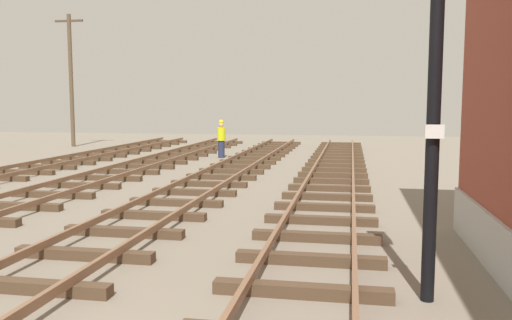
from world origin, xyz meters
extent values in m
cube|color=#4C3826|center=(0.82, 3.74, 0.09)|extent=(2.50, 0.24, 0.18)
cube|color=#4C3826|center=(0.82, 5.24, 0.09)|extent=(2.50, 0.24, 0.18)
cube|color=#4C3826|center=(0.82, 6.73, 0.09)|extent=(2.50, 0.24, 0.18)
cube|color=#4C3826|center=(0.82, 8.23, 0.09)|extent=(2.50, 0.24, 0.18)
cube|color=#4C3826|center=(0.82, 9.72, 0.09)|extent=(2.50, 0.24, 0.18)
cube|color=#4C3826|center=(0.82, 11.22, 0.09)|extent=(2.50, 0.24, 0.18)
cube|color=#4C3826|center=(0.82, 12.72, 0.09)|extent=(2.50, 0.24, 0.18)
cube|color=#4C3826|center=(0.82, 14.21, 0.09)|extent=(2.50, 0.24, 0.18)
cube|color=#4C3826|center=(0.82, 15.71, 0.09)|extent=(2.50, 0.24, 0.18)
cube|color=#4C3826|center=(0.82, 17.20, 0.09)|extent=(2.50, 0.24, 0.18)
cube|color=#4C3826|center=(0.82, 18.70, 0.09)|extent=(2.50, 0.24, 0.18)
cube|color=#4C3826|center=(0.82, 20.19, 0.09)|extent=(2.50, 0.24, 0.18)
cube|color=#4C3826|center=(0.82, 21.69, 0.09)|extent=(2.50, 0.24, 0.18)
cube|color=#4C3826|center=(0.82, 23.19, 0.09)|extent=(2.50, 0.24, 0.18)
cube|color=#4C3826|center=(0.82, 24.68, 0.09)|extent=(2.50, 0.24, 0.18)
cube|color=#4C3826|center=(0.82, 26.18, 0.09)|extent=(2.50, 0.24, 0.18)
cube|color=#4C3826|center=(0.82, 27.67, 0.09)|extent=(2.50, 0.24, 0.18)
cube|color=#4C3826|center=(0.82, 29.17, 0.09)|extent=(2.50, 0.24, 0.18)
cube|color=#4C3826|center=(0.82, 30.67, 0.09)|extent=(2.50, 0.24, 0.18)
cube|color=#4C3826|center=(-3.02, 3.22, 0.09)|extent=(2.50, 0.24, 0.18)
cube|color=#4C3826|center=(-3.02, 4.83, 0.09)|extent=(2.50, 0.24, 0.18)
cube|color=#4C3826|center=(-3.02, 6.44, 0.09)|extent=(2.50, 0.24, 0.18)
cube|color=#4C3826|center=(-3.02, 8.05, 0.09)|extent=(2.50, 0.24, 0.18)
cube|color=#4C3826|center=(-3.02, 9.67, 0.09)|extent=(2.50, 0.24, 0.18)
cube|color=#4C3826|center=(-3.02, 11.28, 0.09)|extent=(2.50, 0.24, 0.18)
cube|color=#4C3826|center=(-3.02, 12.89, 0.09)|extent=(2.50, 0.24, 0.18)
cube|color=#4C3826|center=(-3.02, 14.50, 0.09)|extent=(2.50, 0.24, 0.18)
cube|color=#4C3826|center=(-3.02, 16.11, 0.09)|extent=(2.50, 0.24, 0.18)
cube|color=#4C3826|center=(-3.02, 17.72, 0.09)|extent=(2.50, 0.24, 0.18)
cube|color=#4C3826|center=(-3.02, 19.33, 0.09)|extent=(2.50, 0.24, 0.18)
cube|color=#4C3826|center=(-3.02, 20.94, 0.09)|extent=(2.50, 0.24, 0.18)
cube|color=#4C3826|center=(-3.02, 22.55, 0.09)|extent=(2.50, 0.24, 0.18)
cube|color=#4C3826|center=(-3.02, 24.16, 0.09)|extent=(2.50, 0.24, 0.18)
cube|color=#4C3826|center=(-3.02, 25.78, 0.09)|extent=(2.50, 0.24, 0.18)
cube|color=#4C3826|center=(-3.02, 27.39, 0.09)|extent=(2.50, 0.24, 0.18)
cube|color=#4C3826|center=(-3.02, 29.00, 0.09)|extent=(2.50, 0.24, 0.18)
cube|color=#4C3826|center=(-3.02, 30.61, 0.09)|extent=(2.50, 0.24, 0.18)
cube|color=#4C3826|center=(-6.86, 8.49, 0.09)|extent=(2.50, 0.24, 0.18)
cube|color=#4C3826|center=(-6.86, 10.19, 0.09)|extent=(2.50, 0.24, 0.18)
cube|color=#4C3826|center=(-6.86, 11.89, 0.09)|extent=(2.50, 0.24, 0.18)
cube|color=#4C3826|center=(-6.86, 13.58, 0.09)|extent=(2.50, 0.24, 0.18)
cube|color=#4C3826|center=(-6.86, 15.28, 0.09)|extent=(2.50, 0.24, 0.18)
cube|color=#4C3826|center=(-6.86, 16.98, 0.09)|extent=(2.50, 0.24, 0.18)
cube|color=#4C3826|center=(-6.86, 18.68, 0.09)|extent=(2.50, 0.24, 0.18)
cube|color=#4C3826|center=(-6.86, 20.38, 0.09)|extent=(2.50, 0.24, 0.18)
cube|color=#4C3826|center=(-6.86, 22.07, 0.09)|extent=(2.50, 0.24, 0.18)
cube|color=#4C3826|center=(-6.86, 23.77, 0.09)|extent=(2.50, 0.24, 0.18)
cube|color=#4C3826|center=(-6.86, 25.47, 0.09)|extent=(2.50, 0.24, 0.18)
cube|color=#4C3826|center=(-6.86, 27.17, 0.09)|extent=(2.50, 0.24, 0.18)
cube|color=#4C3826|center=(-6.86, 28.87, 0.09)|extent=(2.50, 0.24, 0.18)
cube|color=#4C3826|center=(-6.86, 30.56, 0.09)|extent=(2.50, 0.24, 0.18)
cube|color=#4C3826|center=(-10.71, 14.50, 0.09)|extent=(2.50, 0.24, 0.18)
cube|color=#4C3826|center=(-10.71, 16.11, 0.09)|extent=(2.50, 0.24, 0.18)
cube|color=#4C3826|center=(-10.71, 17.72, 0.09)|extent=(2.50, 0.24, 0.18)
cube|color=#4C3826|center=(-10.71, 19.33, 0.09)|extent=(2.50, 0.24, 0.18)
cube|color=#4C3826|center=(-10.71, 20.94, 0.09)|extent=(2.50, 0.24, 0.18)
cube|color=#4C3826|center=(-10.71, 22.55, 0.09)|extent=(2.50, 0.24, 0.18)
cube|color=#4C3826|center=(-10.71, 24.16, 0.09)|extent=(2.50, 0.24, 0.18)
cube|color=#4C3826|center=(-10.71, 25.78, 0.09)|extent=(2.50, 0.24, 0.18)
cube|color=#4C3826|center=(-10.71, 27.39, 0.09)|extent=(2.50, 0.24, 0.18)
cube|color=#4C3826|center=(-10.71, 29.00, 0.09)|extent=(2.50, 0.24, 0.18)
cube|color=#4C3826|center=(-10.71, 30.61, 0.09)|extent=(2.50, 0.24, 0.18)
cylinder|color=black|center=(2.52, 3.93, 2.10)|extent=(0.18, 0.18, 4.21)
cube|color=white|center=(2.52, 3.79, 2.31)|extent=(0.24, 0.03, 0.18)
cylinder|color=brown|center=(-15.50, 26.68, 4.02)|extent=(0.24, 0.24, 8.03)
cube|color=#4C3D2D|center=(-15.50, 26.68, 7.63)|extent=(1.80, 0.12, 0.12)
cylinder|color=#262D4C|center=(-4.82, 21.73, 0.42)|extent=(0.32, 0.32, 0.85)
cylinder|color=yellow|center=(-4.82, 21.73, 1.18)|extent=(0.40, 0.40, 0.65)
sphere|color=tan|center=(-4.82, 21.73, 1.62)|extent=(0.24, 0.24, 0.24)
sphere|color=yellow|center=(-4.82, 21.73, 1.76)|extent=(0.22, 0.22, 0.22)
camera|label=1|loc=(1.45, -3.30, 2.68)|focal=36.92mm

